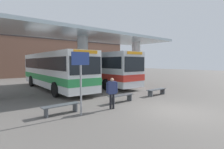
{
  "coord_description": "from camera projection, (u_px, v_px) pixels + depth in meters",
  "views": [
    {
      "loc": [
        -8.04,
        -4.66,
        2.48
      ],
      "look_at": [
        0.0,
        4.97,
        1.6
      ],
      "focal_mm": 28.0,
      "sensor_mm": 36.0,
      "label": 1
    }
  ],
  "objects": [
    {
      "name": "pedestrian_waiting",
      "position": [
        112.0,
        90.0,
        9.24
      ],
      "size": [
        0.57,
        0.42,
        1.65
      ],
      "rotation": [
        0.0,
        0.0,
        -0.51
      ],
      "color": "black",
      "rests_on": "ground_plane"
    },
    {
      "name": "transit_bus_center_bay",
      "position": [
        96.0,
        68.0,
        18.99
      ],
      "size": [
        2.89,
        11.79,
        3.39
      ],
      "rotation": [
        0.0,
        0.0,
        3.13
      ],
      "color": "silver",
      "rests_on": "ground_plane"
    },
    {
      "name": "station_canopy",
      "position": [
        83.0,
        44.0,
        15.52
      ],
      "size": [
        19.02,
        6.02,
        5.02
      ],
      "color": "silver",
      "rests_on": "ground_plane"
    },
    {
      "name": "waiting_bench_near_pillar",
      "position": [
        61.0,
        107.0,
        8.34
      ],
      "size": [
        1.82,
        0.44,
        0.46
      ],
      "color": "#4C5156",
      "rests_on": "ground_plane"
    },
    {
      "name": "transit_bus_left_bay",
      "position": [
        54.0,
        69.0,
        16.03
      ],
      "size": [
        3.05,
        12.11,
        3.3
      ],
      "rotation": [
        0.0,
        0.0,
        3.1
      ],
      "color": "white",
      "rests_on": "ground_plane"
    },
    {
      "name": "waiting_bench_mid_platform",
      "position": [
        121.0,
        97.0,
        10.84
      ],
      "size": [
        1.81,
        0.44,
        0.46
      ],
      "color": "#4C5156",
      "rests_on": "ground_plane"
    },
    {
      "name": "waiting_bench_far_platform",
      "position": [
        157.0,
        91.0,
        13.17
      ],
      "size": [
        1.91,
        0.44,
        0.46
      ],
      "color": "#4C5156",
      "rests_on": "ground_plane"
    },
    {
      "name": "townhouse_backdrop",
      "position": [
        29.0,
        47.0,
        28.59
      ],
      "size": [
        40.0,
        0.58,
        8.55
      ],
      "color": "brown",
      "rests_on": "ground_plane"
    },
    {
      "name": "info_sign_platform",
      "position": [
        81.0,
        70.0,
        8.04
      ],
      "size": [
        0.9,
        0.09,
        2.95
      ],
      "color": "gray",
      "rests_on": "ground_plane"
    },
    {
      "name": "ground_plane",
      "position": [
        175.0,
        111.0,
        8.88
      ],
      "size": [
        100.0,
        100.0,
        0.0
      ],
      "primitive_type": "plane",
      "color": "#605B56"
    }
  ]
}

